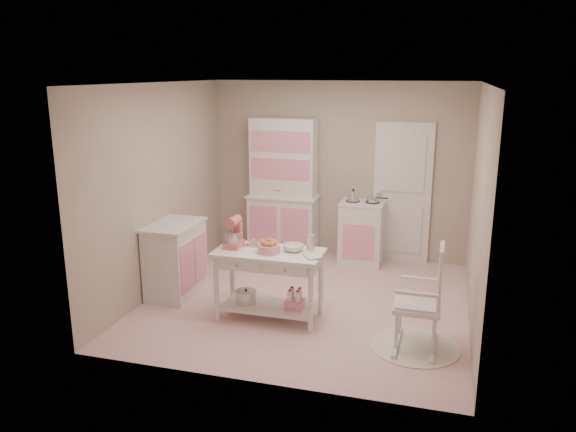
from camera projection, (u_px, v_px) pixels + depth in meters
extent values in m
plane|color=#D3848B|center=(306.00, 302.00, 6.85)|extent=(3.80, 3.80, 0.00)
cube|color=white|center=(308.00, 83.00, 6.20)|extent=(3.80, 3.80, 0.04)
cube|color=#BEB29A|center=(338.00, 171.00, 8.30)|extent=(3.80, 0.04, 2.60)
cube|color=#BEB29A|center=(252.00, 245.00, 4.76)|extent=(3.80, 0.04, 2.60)
cube|color=#BEB29A|center=(160.00, 189.00, 7.03)|extent=(0.04, 3.80, 2.60)
cube|color=#BEB29A|center=(478.00, 209.00, 6.02)|extent=(0.04, 3.80, 2.60)
cube|color=white|center=(402.00, 193.00, 8.08)|extent=(0.82, 0.05, 2.04)
cube|color=white|center=(283.00, 188.00, 8.35)|extent=(1.06, 0.50, 2.08)
cube|color=white|center=(362.00, 233.00, 8.12)|extent=(0.62, 0.57, 0.92)
cube|color=white|center=(175.00, 259.00, 6.98)|extent=(0.54, 0.84, 0.92)
cylinder|color=white|center=(415.00, 346.00, 5.73)|extent=(0.92, 0.92, 0.01)
cube|color=white|center=(418.00, 297.00, 5.60)|extent=(0.49, 0.73, 1.10)
cube|color=white|center=(269.00, 285.00, 6.31)|extent=(1.20, 0.60, 0.80)
cube|color=#E25F6D|center=(234.00, 233.00, 6.29)|extent=(0.20, 0.28, 0.34)
cube|color=silver|center=(261.00, 245.00, 6.41)|extent=(0.34, 0.24, 0.02)
cylinder|color=pink|center=(269.00, 249.00, 6.14)|extent=(0.25, 0.25, 0.09)
imported|color=silver|center=(293.00, 248.00, 6.20)|extent=(0.23, 0.23, 0.07)
cylinder|color=silver|center=(311.00, 243.00, 6.22)|extent=(0.10, 0.10, 0.17)
imported|color=silver|center=(306.00, 257.00, 5.97)|extent=(0.25, 0.26, 0.02)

